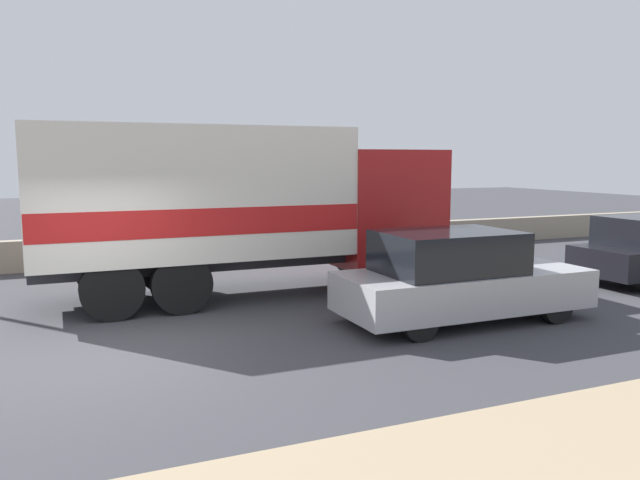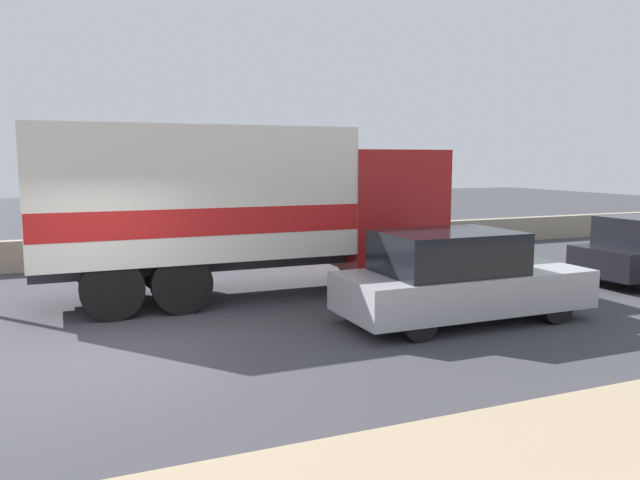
# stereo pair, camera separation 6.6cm
# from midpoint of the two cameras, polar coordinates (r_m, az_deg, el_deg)

# --- Properties ---
(ground_plane) EXTENTS (80.00, 80.00, 0.00)m
(ground_plane) POSITION_cam_midpoint_polar(r_m,az_deg,el_deg) (9.44, -18.58, -10.05)
(ground_plane) COLOR #38383D
(stone_wall_backdrop) EXTENTS (60.00, 0.35, 0.78)m
(stone_wall_backdrop) POSITION_cam_midpoint_polar(r_m,az_deg,el_deg) (17.00, -20.73, -1.09)
(stone_wall_backdrop) COLOR gray
(stone_wall_backdrop) RESTS_ON ground_plane
(box_truck) EXTENTS (8.10, 2.44, 3.37)m
(box_truck) POSITION_cam_midpoint_polar(r_m,az_deg,el_deg) (12.57, -7.57, 3.36)
(box_truck) COLOR maroon
(box_truck) RESTS_ON ground_plane
(car_hatchback) EXTENTS (4.35, 1.74, 1.57)m
(car_hatchback) POSITION_cam_midpoint_polar(r_m,az_deg,el_deg) (10.89, 12.38, -3.39)
(car_hatchback) COLOR #9E9EA3
(car_hatchback) RESTS_ON ground_plane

